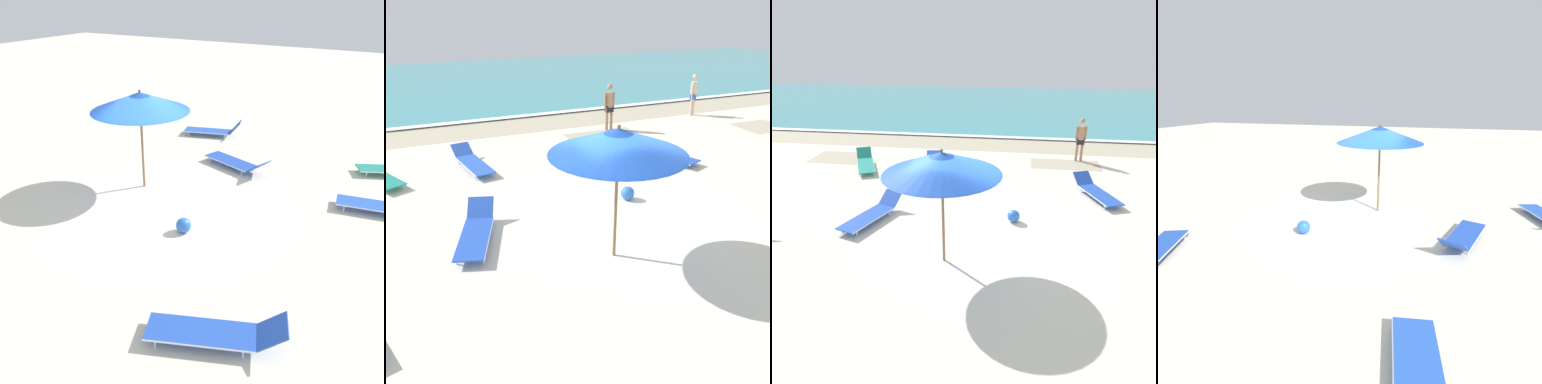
% 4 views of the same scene
% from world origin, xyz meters
% --- Properties ---
extents(ground_plane, '(60.00, 60.00, 0.16)m').
position_xyz_m(ground_plane, '(0.00, 0.01, -0.08)').
color(ground_plane, beige).
extents(beach_umbrella, '(2.55, 2.55, 2.66)m').
position_xyz_m(beach_umbrella, '(-0.50, -0.67, 2.35)').
color(beach_umbrella, olive).
rests_on(beach_umbrella, ground_plane).
extents(sun_lounger_under_umbrella, '(1.28, 2.26, 0.52)m').
position_xyz_m(sun_lounger_under_umbrella, '(-2.89, 1.01, 0.21)').
color(sun_lounger_under_umbrella, blue).
rests_on(sun_lounger_under_umbrella, ground_plane).
extents(beach_ball, '(0.35, 0.35, 0.35)m').
position_xyz_m(beach_ball, '(1.04, 1.51, 0.17)').
color(beach_ball, blue).
rests_on(beach_ball, ground_plane).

